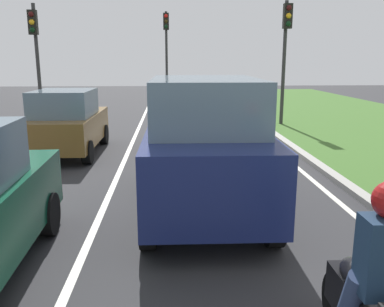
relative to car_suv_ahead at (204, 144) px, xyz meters
name	(u,v)px	position (x,y,z in m)	size (l,w,h in m)	color
ground_plane	(153,151)	(-1.08, 4.73, -1.17)	(60.00, 60.00, 0.00)	#2D2D30
lane_line_center	(128,151)	(-1.78, 4.73, -1.16)	(0.12, 32.00, 0.01)	silver
lane_line_right_edge	(276,149)	(2.52, 4.73, -1.16)	(0.12, 32.00, 0.01)	silver
curb_right	(293,147)	(3.02, 4.73, -1.11)	(0.24, 48.00, 0.12)	#9E9B93
car_suv_ahead	(204,144)	(0.00, 0.00, 0.00)	(2.02, 4.53, 2.28)	navy
car_hatchback_far	(67,122)	(-3.40, 4.52, -0.28)	(1.75, 3.71, 1.78)	brown
traffic_light_near_right	(286,41)	(3.89, 9.09, 2.11)	(0.32, 0.50, 4.75)	#2D2D2D
traffic_light_overhead_left	(35,44)	(-5.70, 9.71, 1.98)	(0.32, 0.50, 4.67)	#2D2D2D
traffic_light_far_median	(166,41)	(-0.71, 17.10, 2.42)	(0.32, 0.50, 5.21)	#2D2D2D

